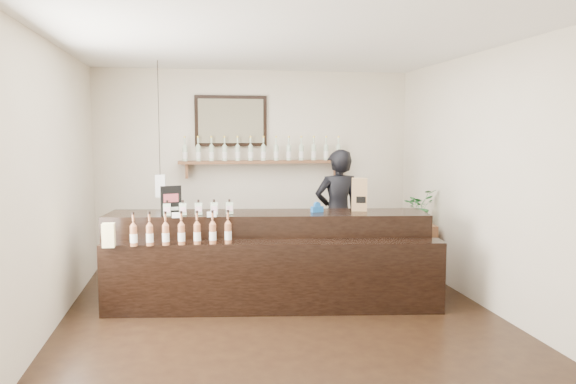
# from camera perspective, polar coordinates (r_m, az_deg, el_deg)

# --- Properties ---
(ground) EXTENTS (5.00, 5.00, 0.00)m
(ground) POSITION_cam_1_polar(r_m,az_deg,el_deg) (5.96, -0.55, -12.69)
(ground) COLOR black
(ground) RESTS_ON ground
(room_shell) EXTENTS (5.00, 5.00, 5.00)m
(room_shell) POSITION_cam_1_polar(r_m,az_deg,el_deg) (5.65, -0.57, 3.92)
(room_shell) COLOR beige
(room_shell) RESTS_ON ground
(back_wall_decor) EXTENTS (2.66, 0.96, 1.69)m
(back_wall_decor) POSITION_cam_1_polar(r_m,az_deg,el_deg) (7.98, -4.27, 4.87)
(back_wall_decor) COLOR brown
(back_wall_decor) RESTS_ON ground
(counter) EXTENTS (3.67, 1.43, 1.18)m
(counter) POSITION_cam_1_polar(r_m,az_deg,el_deg) (6.36, -1.98, -7.04)
(counter) COLOR black
(counter) RESTS_ON ground
(promo_sign) EXTENTS (0.23, 0.09, 0.32)m
(promo_sign) POSITION_cam_1_polar(r_m,az_deg,el_deg) (6.31, -11.79, -0.84)
(promo_sign) COLOR black
(promo_sign) RESTS_ON counter
(paper_bag) EXTENTS (0.20, 0.17, 0.38)m
(paper_bag) POSITION_cam_1_polar(r_m,az_deg,el_deg) (6.56, 7.26, -0.25)
(paper_bag) COLOR #A17F4E
(paper_bag) RESTS_ON counter
(tape_dispenser) EXTENTS (0.15, 0.10, 0.12)m
(tape_dispenser) POSITION_cam_1_polar(r_m,az_deg,el_deg) (6.42, 2.97, -1.64)
(tape_dispenser) COLOR #16529D
(tape_dispenser) RESTS_ON counter
(side_cabinet) EXTENTS (0.41, 0.54, 0.73)m
(side_cabinet) POSITION_cam_1_polar(r_m,az_deg,el_deg) (7.59, 13.04, -5.88)
(side_cabinet) COLOR brown
(side_cabinet) RESTS_ON ground
(potted_plant) EXTENTS (0.52, 0.50, 0.45)m
(potted_plant) POSITION_cam_1_polar(r_m,az_deg,el_deg) (7.49, 13.15, -1.46)
(potted_plant) COLOR #2A6A31
(potted_plant) RESTS_ON side_cabinet
(shopkeeper) EXTENTS (0.74, 0.52, 1.92)m
(shopkeeper) POSITION_cam_1_polar(r_m,az_deg,el_deg) (7.42, 5.07, -1.36)
(shopkeeper) COLOR black
(shopkeeper) RESTS_ON ground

